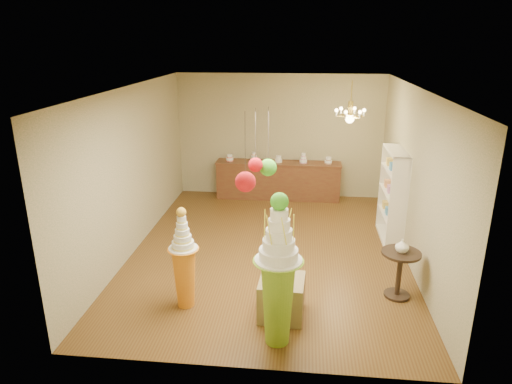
# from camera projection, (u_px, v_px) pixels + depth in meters

# --- Properties ---
(floor) EXTENTS (6.50, 6.50, 0.00)m
(floor) POSITION_uv_depth(u_px,v_px,m) (269.00, 250.00, 8.58)
(floor) COLOR #583A17
(floor) RESTS_ON ground
(ceiling) EXTENTS (6.50, 6.50, 0.00)m
(ceiling) POSITION_uv_depth(u_px,v_px,m) (270.00, 88.00, 7.61)
(ceiling) COLOR white
(ceiling) RESTS_ON ground
(wall_back) EXTENTS (5.00, 0.04, 3.00)m
(wall_back) POSITION_uv_depth(u_px,v_px,m) (279.00, 136.00, 11.16)
(wall_back) COLOR tan
(wall_back) RESTS_ON ground
(wall_front) EXTENTS (5.00, 0.04, 3.00)m
(wall_front) POSITION_uv_depth(u_px,v_px,m) (247.00, 257.00, 5.04)
(wall_front) COLOR tan
(wall_front) RESTS_ON ground
(wall_left) EXTENTS (0.04, 6.50, 3.00)m
(wall_left) POSITION_uv_depth(u_px,v_px,m) (133.00, 170.00, 8.34)
(wall_left) COLOR tan
(wall_left) RESTS_ON ground
(wall_right) EXTENTS (0.04, 6.50, 3.00)m
(wall_right) POSITION_uv_depth(u_px,v_px,m) (414.00, 178.00, 7.85)
(wall_right) COLOR tan
(wall_right) RESTS_ON ground
(pedestal_green) EXTENTS (0.64, 0.64, 2.07)m
(pedestal_green) POSITION_uv_depth(u_px,v_px,m) (278.00, 283.00, 5.74)
(pedestal_green) COLOR #7FB127
(pedestal_green) RESTS_ON floor
(pedestal_orange) EXTENTS (0.56, 0.56, 1.56)m
(pedestal_orange) POSITION_uv_depth(u_px,v_px,m) (184.00, 269.00, 6.64)
(pedestal_orange) COLOR orange
(pedestal_orange) RESTS_ON floor
(burlap_riser) EXTENTS (0.66, 0.66, 0.57)m
(burlap_riser) POSITION_uv_depth(u_px,v_px,m) (282.00, 297.00, 6.49)
(burlap_riser) COLOR olive
(burlap_riser) RESTS_ON floor
(sideboard) EXTENTS (3.04, 0.54, 1.16)m
(sideboard) POSITION_uv_depth(u_px,v_px,m) (278.00, 180.00, 11.22)
(sideboard) COLOR #58311B
(sideboard) RESTS_ON floor
(shelving_unit) EXTENTS (0.33, 1.20, 1.80)m
(shelving_unit) POSITION_uv_depth(u_px,v_px,m) (393.00, 195.00, 8.81)
(shelving_unit) COLOR white
(shelving_unit) RESTS_ON floor
(round_table) EXTENTS (0.77, 0.77, 0.75)m
(round_table) POSITION_uv_depth(u_px,v_px,m) (400.00, 268.00, 6.91)
(round_table) COLOR black
(round_table) RESTS_ON floor
(vase) EXTENTS (0.24, 0.24, 0.21)m
(vase) POSITION_uv_depth(u_px,v_px,m) (402.00, 246.00, 6.79)
(vase) COLOR white
(vase) RESTS_ON round_table
(pom_red_left) EXTENTS (0.25, 0.25, 0.98)m
(pom_red_left) POSITION_uv_depth(u_px,v_px,m) (245.00, 182.00, 5.50)
(pom_red_left) COLOR #433830
(pom_red_left) RESTS_ON ceiling
(pom_green_mid) EXTENTS (0.22, 0.22, 0.88)m
(pom_green_mid) POSITION_uv_depth(u_px,v_px,m) (268.00, 167.00, 5.80)
(pom_green_mid) COLOR #433830
(pom_green_mid) RESTS_ON ceiling
(pom_red_right) EXTENTS (0.18, 0.18, 0.80)m
(pom_red_right) POSITION_uv_depth(u_px,v_px,m) (255.00, 165.00, 5.70)
(pom_red_right) COLOR #433830
(pom_red_right) RESTS_ON ceiling
(chandelier) EXTENTS (0.71, 0.71, 0.85)m
(chandelier) POSITION_uv_depth(u_px,v_px,m) (350.00, 116.00, 9.13)
(chandelier) COLOR #DBBC4D
(chandelier) RESTS_ON ceiling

